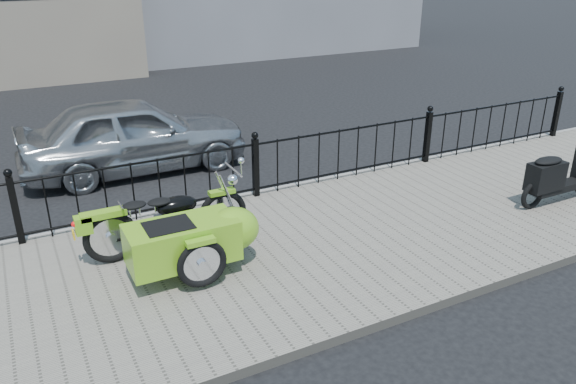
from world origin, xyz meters
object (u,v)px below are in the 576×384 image
scooter (557,177)px  sedan_car (134,134)px  motorcycle_sidecar (193,234)px  spare_tire (227,232)px

scooter → sedan_car: size_ratio=0.41×
motorcycle_sidecar → spare_tire: (0.47, 0.07, -0.13)m
motorcycle_sidecar → scooter: scooter is taller
spare_tire → sedan_car: 4.02m
sedan_car → spare_tire: bearing=-176.7°
scooter → sedan_car: bearing=138.5°
scooter → spare_tire: bearing=171.6°
motorcycle_sidecar → spare_tire: motorcycle_sidecar is taller
scooter → spare_tire: 5.24m
motorcycle_sidecar → spare_tire: bearing=9.1°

